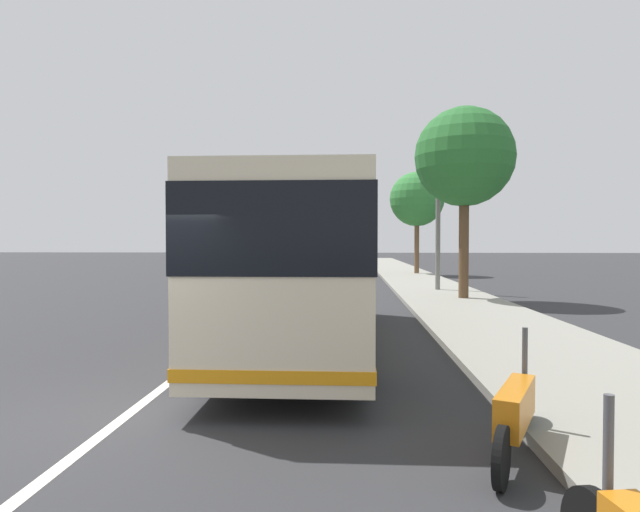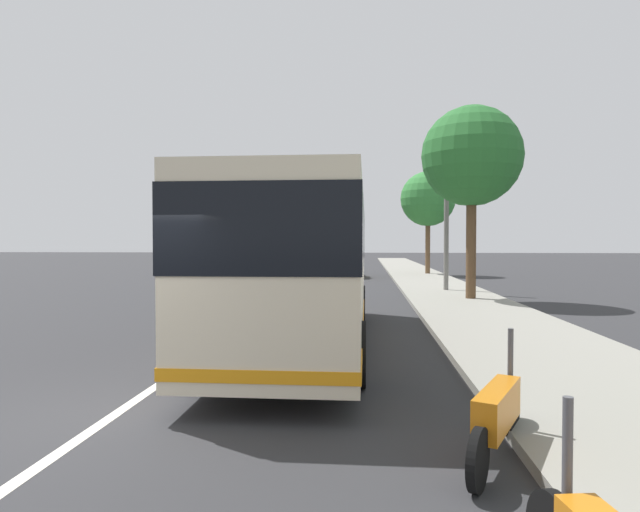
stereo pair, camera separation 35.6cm
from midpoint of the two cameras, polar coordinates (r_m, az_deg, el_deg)
ground_plane at (r=7.36m, az=-19.98°, el=-15.83°), size 220.00×220.00×0.00m
sidewalk_curb at (r=16.88m, az=17.04°, el=-5.79°), size 110.00×3.60×0.14m
lane_divider_line at (r=16.78m, az=-5.36°, el=-6.00°), size 110.00×0.16×0.01m
coach_bus at (r=11.36m, az=-0.61°, el=-0.14°), size 10.40×2.56×3.18m
motorcycle_far_end at (r=5.87m, az=20.14°, el=-15.61°), size 1.94×0.97×1.23m
car_ahead_same_lane at (r=36.06m, az=-3.69°, el=-0.87°), size 4.37×1.95×1.54m
car_behind_bus at (r=33.79m, az=3.02°, el=-1.08°), size 4.55×2.20×1.45m
car_oncoming at (r=30.08m, az=-3.58°, el=-1.37°), size 4.19×2.05×1.49m
roadside_tree_mid_block at (r=20.52m, az=16.37°, el=10.10°), size 3.63×3.63×7.14m
roadside_tree_far_block at (r=36.16m, az=11.73°, el=5.96°), size 3.61×3.61×6.88m
utility_pole at (r=23.69m, az=13.76°, el=3.69°), size 0.21×0.21×6.24m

